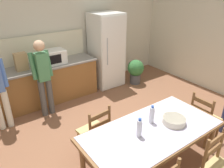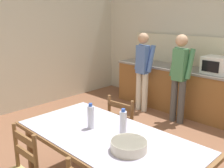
{
  "view_description": "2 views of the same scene",
  "coord_description": "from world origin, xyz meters",
  "px_view_note": "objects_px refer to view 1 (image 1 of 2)",
  "views": [
    {
      "loc": [
        -1.81,
        -2.3,
        2.58
      ],
      "look_at": [
        -0.02,
        0.18,
        1.11
      ],
      "focal_mm": 35.0,
      "sensor_mm": 36.0,
      "label": 1
    },
    {
      "loc": [
        1.69,
        -2.32,
        1.93
      ],
      "look_at": [
        -0.44,
        -0.17,
        1.11
      ],
      "focal_mm": 42.0,
      "sensor_mm": 36.0,
      "label": 2
    }
  ],
  "objects_px": {
    "potted_plant": "(136,70)",
    "serving_bowl": "(174,120)",
    "microwave": "(53,57)",
    "chair_head_end": "(204,118)",
    "refrigerator": "(107,50)",
    "bottle_off_centre": "(152,115)",
    "person_at_counter": "(43,75)",
    "paper_bag": "(21,62)",
    "dining_table": "(152,134)",
    "bottle_near_centre": "(139,128)",
    "chair_side_far_left": "(95,132)"
  },
  "relations": [
    {
      "from": "potted_plant",
      "to": "serving_bowl",
      "type": "bearing_deg",
      "value": -121.34
    },
    {
      "from": "microwave",
      "to": "chair_head_end",
      "type": "xyz_separation_m",
      "value": [
        1.45,
        -2.9,
        -0.6
      ]
    },
    {
      "from": "potted_plant",
      "to": "refrigerator",
      "type": "bearing_deg",
      "value": 146.53
    },
    {
      "from": "bottle_off_centre",
      "to": "person_at_counter",
      "type": "xyz_separation_m",
      "value": [
        -0.72,
        2.26,
        -0.01
      ]
    },
    {
      "from": "paper_bag",
      "to": "potted_plant",
      "type": "bearing_deg",
      "value": -9.08
    },
    {
      "from": "microwave",
      "to": "person_at_counter",
      "type": "bearing_deg",
      "value": -130.25
    },
    {
      "from": "refrigerator",
      "to": "serving_bowl",
      "type": "distance_m",
      "value": 3.09
    },
    {
      "from": "microwave",
      "to": "dining_table",
      "type": "relative_size",
      "value": 0.26
    },
    {
      "from": "dining_table",
      "to": "serving_bowl",
      "type": "xyz_separation_m",
      "value": [
        0.34,
        -0.07,
        0.13
      ]
    },
    {
      "from": "dining_table",
      "to": "potted_plant",
      "type": "bearing_deg",
      "value": 52.56
    },
    {
      "from": "microwave",
      "to": "bottle_near_centre",
      "type": "distance_m",
      "value": 2.9
    },
    {
      "from": "chair_side_far_left",
      "to": "person_at_counter",
      "type": "bearing_deg",
      "value": -88.86
    },
    {
      "from": "bottle_near_centre",
      "to": "refrigerator",
      "type": "bearing_deg",
      "value": 62.93
    },
    {
      "from": "refrigerator",
      "to": "microwave",
      "type": "bearing_deg",
      "value": 179.23
    },
    {
      "from": "potted_plant",
      "to": "microwave",
      "type": "bearing_deg",
      "value": 167.74
    },
    {
      "from": "bottle_off_centre",
      "to": "potted_plant",
      "type": "relative_size",
      "value": 0.4
    },
    {
      "from": "paper_bag",
      "to": "serving_bowl",
      "type": "relative_size",
      "value": 1.12
    },
    {
      "from": "refrigerator",
      "to": "bottle_off_centre",
      "type": "distance_m",
      "value": 2.98
    },
    {
      "from": "microwave",
      "to": "dining_table",
      "type": "bearing_deg",
      "value": -86.4
    },
    {
      "from": "bottle_near_centre",
      "to": "paper_bag",
      "type": "bearing_deg",
      "value": 102.34
    },
    {
      "from": "bottle_off_centre",
      "to": "person_at_counter",
      "type": "distance_m",
      "value": 2.37
    },
    {
      "from": "bottle_near_centre",
      "to": "chair_head_end",
      "type": "height_order",
      "value": "bottle_near_centre"
    },
    {
      "from": "bottle_off_centre",
      "to": "serving_bowl",
      "type": "height_order",
      "value": "bottle_off_centre"
    },
    {
      "from": "bottle_near_centre",
      "to": "chair_side_far_left",
      "type": "xyz_separation_m",
      "value": [
        -0.19,
        0.77,
        -0.46
      ]
    },
    {
      "from": "chair_side_far_left",
      "to": "chair_head_end",
      "type": "xyz_separation_m",
      "value": [
        1.7,
        -0.77,
        0.0
      ]
    },
    {
      "from": "refrigerator",
      "to": "person_at_counter",
      "type": "distance_m",
      "value": 1.92
    },
    {
      "from": "serving_bowl",
      "to": "person_at_counter",
      "type": "relative_size",
      "value": 0.2
    },
    {
      "from": "paper_bag",
      "to": "bottle_off_centre",
      "type": "height_order",
      "value": "paper_bag"
    },
    {
      "from": "paper_bag",
      "to": "serving_bowl",
      "type": "distance_m",
      "value": 3.21
    },
    {
      "from": "potted_plant",
      "to": "dining_table",
      "type": "bearing_deg",
      "value": -127.44
    },
    {
      "from": "person_at_counter",
      "to": "potted_plant",
      "type": "bearing_deg",
      "value": -88.36
    },
    {
      "from": "microwave",
      "to": "dining_table",
      "type": "height_order",
      "value": "microwave"
    },
    {
      "from": "refrigerator",
      "to": "chair_side_far_left",
      "type": "relative_size",
      "value": 2.06
    },
    {
      "from": "microwave",
      "to": "paper_bag",
      "type": "height_order",
      "value": "paper_bag"
    },
    {
      "from": "microwave",
      "to": "bottle_off_centre",
      "type": "relative_size",
      "value": 1.85
    },
    {
      "from": "bottle_near_centre",
      "to": "potted_plant",
      "type": "xyz_separation_m",
      "value": [
        2.12,
        2.45,
        -0.51
      ]
    },
    {
      "from": "serving_bowl",
      "to": "potted_plant",
      "type": "bearing_deg",
      "value": 58.66
    },
    {
      "from": "paper_bag",
      "to": "bottle_near_centre",
      "type": "bearing_deg",
      "value": -77.66
    },
    {
      "from": "paper_bag",
      "to": "chair_head_end",
      "type": "xyz_separation_m",
      "value": [
        2.14,
        -2.89,
        -0.63
      ]
    },
    {
      "from": "bottle_off_centre",
      "to": "chair_side_far_left",
      "type": "xyz_separation_m",
      "value": [
        -0.53,
        0.65,
        -0.46
      ]
    },
    {
      "from": "bottle_off_centre",
      "to": "potted_plant",
      "type": "bearing_deg",
      "value": 52.64
    },
    {
      "from": "chair_side_far_left",
      "to": "bottle_near_centre",
      "type": "bearing_deg",
      "value": 98.5
    },
    {
      "from": "serving_bowl",
      "to": "chair_head_end",
      "type": "distance_m",
      "value": 1.0
    },
    {
      "from": "bottle_off_centre",
      "to": "chair_side_far_left",
      "type": "distance_m",
      "value": 0.96
    },
    {
      "from": "paper_bag",
      "to": "serving_bowl",
      "type": "height_order",
      "value": "paper_bag"
    },
    {
      "from": "bottle_off_centre",
      "to": "potted_plant",
      "type": "distance_m",
      "value": 2.98
    },
    {
      "from": "chair_head_end",
      "to": "potted_plant",
      "type": "relative_size",
      "value": 1.36
    },
    {
      "from": "bottle_near_centre",
      "to": "potted_plant",
      "type": "relative_size",
      "value": 0.4
    },
    {
      "from": "chair_side_far_left",
      "to": "potted_plant",
      "type": "height_order",
      "value": "chair_side_far_left"
    },
    {
      "from": "dining_table",
      "to": "person_at_counter",
      "type": "relative_size",
      "value": 1.23
    }
  ]
}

